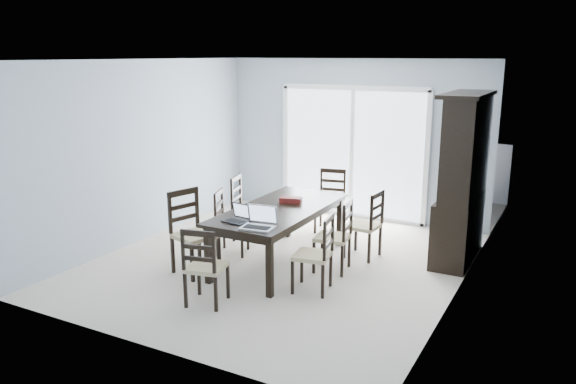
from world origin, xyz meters
name	(u,v)px	position (x,y,z in m)	size (l,w,h in m)	color
floor	(280,262)	(0.00, 0.00, 0.00)	(5.00, 5.00, 0.00)	beige
ceiling	(279,60)	(0.00, 0.00, 2.60)	(5.00, 5.00, 0.00)	white
back_wall	(353,140)	(0.00, 2.50, 1.30)	(4.50, 0.02, 2.60)	#98A7B5
wall_left	(143,151)	(-2.25, 0.00, 1.30)	(0.02, 5.00, 2.60)	#98A7B5
wall_right	(462,184)	(2.25, 0.00, 1.30)	(0.02, 5.00, 2.60)	#98A7B5
balcony	(371,205)	(0.00, 3.50, -0.05)	(4.50, 2.00, 0.10)	gray
railing	(389,164)	(0.00, 4.50, 0.55)	(4.50, 0.06, 1.10)	#99999E
dining_table	(280,213)	(0.00, 0.00, 0.67)	(1.00, 2.20, 0.75)	black
china_hutch	(463,180)	(2.02, 1.25, 1.07)	(0.50, 1.38, 2.20)	black
sliding_door	(352,153)	(0.00, 2.48, 1.09)	(2.52, 0.05, 2.18)	silver
chair_left_near	(190,223)	(-0.85, -0.78, 0.63)	(0.57, 0.56, 1.20)	black
chair_left_mid	(226,215)	(-0.83, -0.02, 0.54)	(0.49, 0.49, 1.01)	black
chair_left_far	(243,201)	(-0.97, 0.64, 0.57)	(0.50, 0.49, 1.08)	black
chair_right_near	(320,246)	(0.84, -0.59, 0.55)	(0.46, 0.45, 1.05)	black
chair_right_mid	(339,228)	(0.80, 0.09, 0.56)	(0.46, 0.45, 1.06)	black
chair_right_far	(369,218)	(0.97, 0.71, 0.56)	(0.44, 0.43, 1.07)	black
chair_end_near	(203,259)	(-0.09, -1.54, 0.55)	(0.46, 0.47, 1.03)	black
chair_end_far	(331,193)	(0.00, 1.65, 0.58)	(0.48, 0.49, 1.09)	black
laptop_dark	(236,218)	(-0.14, -0.80, 0.80)	(0.32, 0.24, 0.20)	black
laptop_silver	(257,223)	(0.21, -0.91, 0.81)	(0.39, 0.30, 0.25)	#B5B5B7
book_stack	(256,212)	(-0.13, -0.38, 0.77)	(0.28, 0.23, 0.04)	maroon
cell_phone	(236,224)	(-0.09, -0.89, 0.76)	(0.12, 0.05, 0.01)	black
game_box	(291,200)	(0.01, 0.28, 0.79)	(0.29, 0.14, 0.07)	#541410
hot_tub	(357,173)	(-0.30, 3.48, 0.53)	(2.20, 2.00, 1.05)	brown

